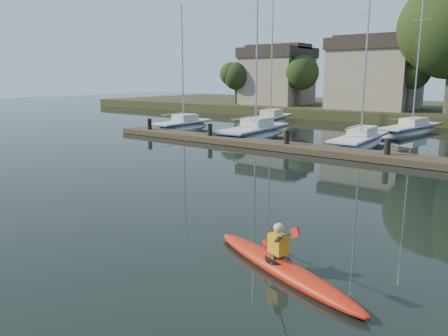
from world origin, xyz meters
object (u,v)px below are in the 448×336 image
Objects in this scene: kayak at (282,265)px; sailboat_0 at (182,130)px; sailboat_2 at (359,147)px; sailboat_5 at (269,125)px; sailboat_6 at (410,134)px; sailboat_1 at (254,139)px; dock at (333,152)px.

sailboat_0 is at bearing 158.26° from kayak.
sailboat_5 is at bearing 143.10° from sailboat_2.
sailboat_5 is 1.04× the size of sailboat_6.
sailboat_2 is at bearing -0.44° from sailboat_0.
kayak is at bearing -59.65° from sailboat_1.
kayak is 0.35× the size of sailboat_2.
sailboat_1 is at bearing 153.25° from dock.
sailboat_0 is at bearing -124.55° from sailboat_5.
sailboat_2 is 0.96× the size of sailboat_6.
sailboat_1 is 1.03× the size of sailboat_6.
sailboat_0 is 9.09m from sailboat_5.
kayak is 0.32× the size of sailboat_1.
sailboat_5 is (-11.82, 8.04, -0.02)m from sailboat_2.
sailboat_0 is 7.63m from sailboat_1.
sailboat_5 reaches higher than sailboat_1.
sailboat_6 reaches higher than kayak.
sailboat_6 reaches higher than sailboat_2.
sailboat_1 is at bearing -76.24° from sailboat_5.
sailboat_1 is at bearing -4.00° from sailboat_0.
sailboat_1 reaches higher than kayak.
sailboat_1 is (7.62, -0.33, -0.02)m from sailboat_0.
sailboat_6 is at bearing 27.51° from sailboat_0.
sailboat_6 is (16.33, 9.05, 0.02)m from sailboat_0.
sailboat_6 is at bearing 120.25° from kayak.
sailboat_5 reaches higher than sailboat_2.
sailboat_5 is at bearing 133.40° from dock.
kayak is 0.43× the size of sailboat_0.
sailboat_5 is 12.70m from sailboat_6.
sailboat_1 is at bearing 146.06° from kayak.
sailboat_1 is 12.81m from sailboat_6.
kayak is 0.32× the size of sailboat_5.
sailboat_1 is at bearing -122.66° from sailboat_6.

